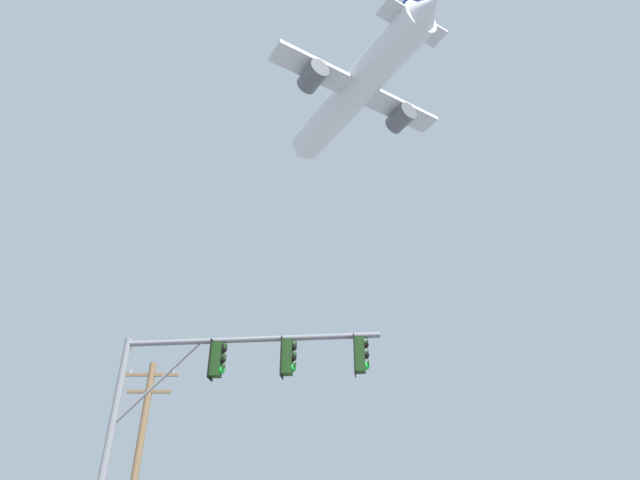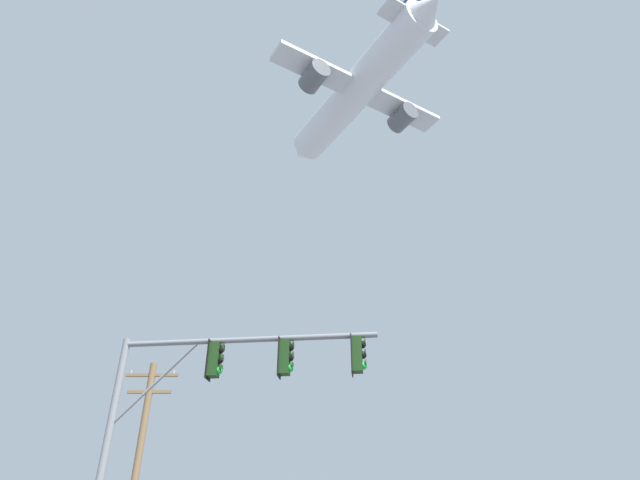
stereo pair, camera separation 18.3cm
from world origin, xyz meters
The scene contains 3 objects.
signal_pole_near centered at (-2.51, 8.09, 5.08)m, with size 6.98×1.05×6.53m.
utility_pole centered at (-6.90, 16.17, 4.37)m, with size 2.20×0.28×8.17m.
airplane centered at (4.17, 35.07, 44.07)m, with size 18.93×24.52×7.28m.
Camera 1 is at (-0.03, -5.33, 1.75)m, focal length 28.88 mm.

